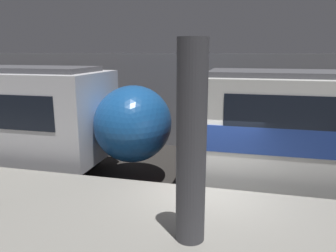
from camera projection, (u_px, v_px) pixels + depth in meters
ground_plane at (207, 222)px, 8.17m from camera, size 120.00×120.00×0.00m
station_rear_barrier at (228, 103)px, 13.89m from camera, size 50.00×0.15×4.09m
support_pillar_near at (191, 145)px, 5.41m from camera, size 0.50×0.50×3.45m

